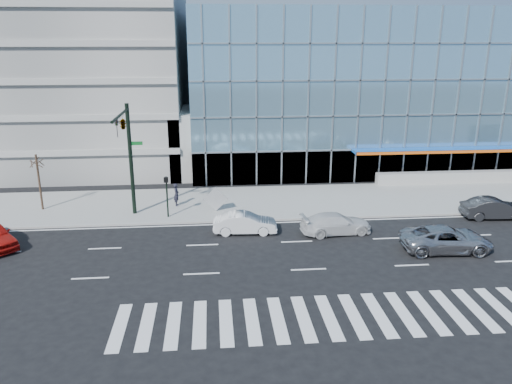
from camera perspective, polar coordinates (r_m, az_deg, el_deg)
ground at (r=32.09m, az=4.67°, el=-5.68°), size 160.00×160.00×0.00m
sidewalk at (r=39.47m, az=2.74°, el=-1.06°), size 120.00×8.00×0.15m
theatre_building at (r=58.57m, az=14.36°, el=11.88°), size 42.00×26.00×15.00m
parking_garage at (r=57.10m, az=-20.74°, el=13.72°), size 24.00×24.00×20.00m
ramp_block at (r=48.05m, az=-5.99°, el=5.81°), size 6.00×8.00×6.00m
traffic_signal at (r=34.74m, az=-14.70°, el=6.23°), size 1.14×5.74×8.00m
ped_signal_post at (r=35.73m, az=-10.17°, el=0.17°), size 0.30×0.33×3.00m
street_tree_near at (r=39.73m, az=-23.78°, el=3.14°), size 1.10×1.10×4.23m
silver_suv at (r=32.55m, az=20.92°, el=-5.04°), size 5.58×2.81×1.52m
white_suv at (r=33.51m, az=9.12°, el=-3.57°), size 4.89×2.41×1.37m
white_sedan at (r=33.14m, az=-1.26°, el=-3.57°), size 4.29×1.71×1.39m
dark_sedan at (r=39.62m, az=25.57°, el=-1.71°), size 4.61×1.85×1.49m
pedestrian at (r=38.44m, az=-9.08°, el=-0.29°), size 0.42×0.64×1.74m
tilted_panel at (r=36.88m, az=-4.61°, el=-0.81°), size 1.84×0.15×1.84m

